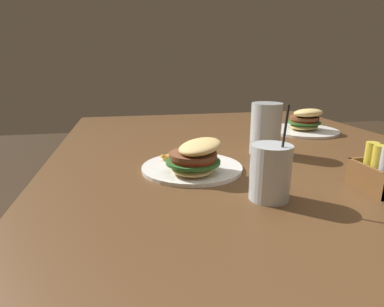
# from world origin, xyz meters

# --- Properties ---
(dining_table) EXTENTS (1.65, 1.21, 0.73)m
(dining_table) POSITION_xyz_m (0.00, 0.00, 0.65)
(dining_table) COLOR brown
(dining_table) RESTS_ON ground_plane
(meal_plate_near) EXTENTS (0.27, 0.27, 0.10)m
(meal_plate_near) POSITION_xyz_m (0.12, -0.21, 0.77)
(meal_plate_near) COLOR white
(meal_plate_near) RESTS_ON dining_table
(beer_glass) EXTENTS (0.09, 0.09, 0.16)m
(beer_glass) POSITION_xyz_m (-0.01, 0.04, 0.81)
(beer_glass) COLOR silver
(beer_glass) RESTS_ON dining_table
(juice_glass) EXTENTS (0.08, 0.08, 0.20)m
(juice_glass) POSITION_xyz_m (0.31, -0.09, 0.79)
(juice_glass) COLOR silver
(juice_glass) RESTS_ON dining_table
(spoon) EXTENTS (0.18, 0.07, 0.02)m
(spoon) POSITION_xyz_m (0.14, -0.04, 0.74)
(spoon) COLOR silver
(spoon) RESTS_ON dining_table
(meal_plate_far) EXTENTS (0.28, 0.28, 0.10)m
(meal_plate_far) POSITION_xyz_m (-0.28, 0.33, 0.77)
(meal_plate_far) COLOR white
(meal_plate_far) RESTS_ON dining_table
(condiment_caddy) EXTENTS (0.12, 0.07, 0.10)m
(condiment_caddy) POSITION_xyz_m (0.31, 0.17, 0.77)
(condiment_caddy) COLOR brown
(condiment_caddy) RESTS_ON dining_table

